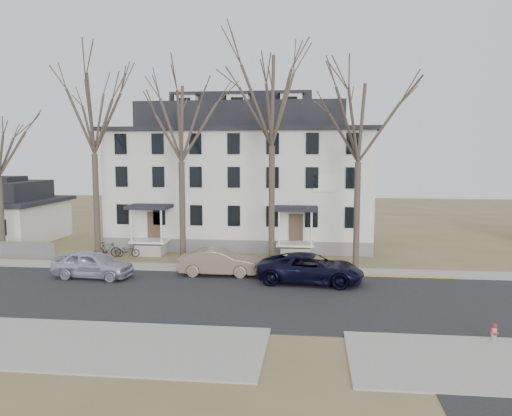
# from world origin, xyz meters

# --- Properties ---
(ground) EXTENTS (120.00, 120.00, 0.00)m
(ground) POSITION_xyz_m (0.00, 0.00, 0.00)
(ground) COLOR olive
(ground) RESTS_ON ground
(main_road) EXTENTS (120.00, 10.00, 0.04)m
(main_road) POSITION_xyz_m (0.00, 2.00, 0.00)
(main_road) COLOR #27272A
(main_road) RESTS_ON ground
(far_sidewalk) EXTENTS (120.00, 2.00, 0.08)m
(far_sidewalk) POSITION_xyz_m (0.00, 8.00, 0.00)
(far_sidewalk) COLOR #A09F97
(far_sidewalk) RESTS_ON ground
(near_sidewalk_left) EXTENTS (20.00, 5.00, 0.08)m
(near_sidewalk_left) POSITION_xyz_m (-8.00, -5.00, 0.00)
(near_sidewalk_left) COLOR #A09F97
(near_sidewalk_left) RESTS_ON ground
(yellow_curb) EXTENTS (14.00, 0.25, 0.06)m
(yellow_curb) POSITION_xyz_m (5.00, 7.10, 0.00)
(yellow_curb) COLOR gold
(yellow_curb) RESTS_ON ground
(boarding_house) EXTENTS (20.80, 12.36, 12.05)m
(boarding_house) POSITION_xyz_m (-2.00, 17.95, 5.38)
(boarding_house) COLOR slate
(boarding_house) RESTS_ON ground
(small_house) EXTENTS (8.70, 8.70, 5.00)m
(small_house) POSITION_xyz_m (-22.00, 16.00, 2.25)
(small_house) COLOR silver
(small_house) RESTS_ON ground
(tree_far_left) EXTENTS (8.40, 8.40, 13.72)m
(tree_far_left) POSITION_xyz_m (-11.00, 9.80, 10.34)
(tree_far_left) COLOR #473B31
(tree_far_left) RESTS_ON ground
(tree_mid_left) EXTENTS (7.80, 7.80, 12.74)m
(tree_mid_left) POSITION_xyz_m (-5.00, 9.80, 9.60)
(tree_mid_left) COLOR #473B31
(tree_mid_left) RESTS_ON ground
(tree_center) EXTENTS (9.00, 9.00, 14.70)m
(tree_center) POSITION_xyz_m (1.00, 9.80, 11.08)
(tree_center) COLOR #473B31
(tree_center) RESTS_ON ground
(tree_mid_right) EXTENTS (7.80, 7.80, 12.74)m
(tree_mid_right) POSITION_xyz_m (6.50, 9.80, 9.60)
(tree_mid_right) COLOR #473B31
(tree_mid_right) RESTS_ON ground
(car_silver) EXTENTS (4.87, 2.28, 1.61)m
(car_silver) POSITION_xyz_m (-9.13, 4.90, 0.81)
(car_silver) COLOR silver
(car_silver) RESTS_ON ground
(car_tan) EXTENTS (4.84, 1.81, 1.58)m
(car_tan) POSITION_xyz_m (-1.90, 6.41, 0.79)
(car_tan) COLOR #7F6C5D
(car_tan) RESTS_ON ground
(car_navy) EXTENTS (6.14, 3.27, 1.64)m
(car_navy) POSITION_xyz_m (3.60, 5.23, 0.82)
(car_navy) COLOR black
(car_navy) RESTS_ON ground
(bicycle_left) EXTENTS (1.78, 0.81, 0.90)m
(bicycle_left) POSITION_xyz_m (-9.27, 10.75, 0.45)
(bicycle_left) COLOR black
(bicycle_left) RESTS_ON ground
(bicycle_right) EXTENTS (1.89, 1.15, 1.10)m
(bicycle_right) POSITION_xyz_m (-10.62, 10.47, 0.55)
(bicycle_right) COLOR black
(bicycle_right) RESTS_ON ground
(fire_hydrant) EXTENTS (0.32, 0.30, 0.77)m
(fire_hydrant) POSITION_xyz_m (10.75, -2.86, 0.39)
(fire_hydrant) COLOR #B7B7BA
(fire_hydrant) RESTS_ON ground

